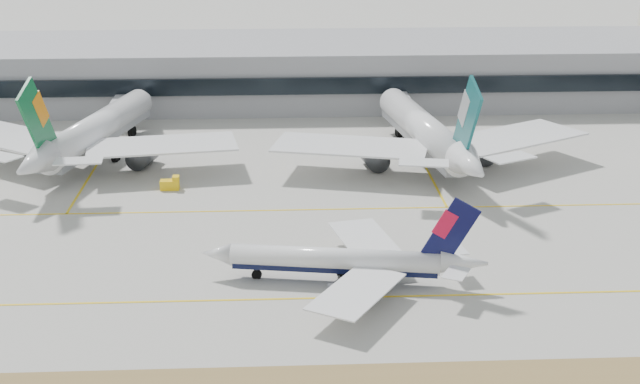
{
  "coord_description": "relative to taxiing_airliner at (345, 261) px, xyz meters",
  "views": [
    {
      "loc": [
        -6.09,
        -116.2,
        54.78
      ],
      "look_at": [
        0.52,
        18.0,
        7.5
      ],
      "focal_mm": 50.0,
      "sensor_mm": 36.0,
      "label": 1
    }
  ],
  "objects": [
    {
      "name": "ground",
      "position": [
        -3.22,
        0.13,
        -3.34
      ],
      "size": [
        3000.0,
        3000.0,
        0.0
      ],
      "primitive_type": "plane",
      "color": "#A7A49C",
      "rests_on": "ground"
    },
    {
      "name": "taxiing_airliner",
      "position": [
        0.0,
        0.0,
        0.0
      ],
      "size": [
        41.1,
        35.36,
        13.85
      ],
      "rotation": [
        0.0,
        0.0,
        2.98
      ],
      "color": "white",
      "rests_on": "ground"
    },
    {
      "name": "terminal",
      "position": [
        -3.22,
        114.97,
        4.16
      ],
      "size": [
        280.0,
        43.1,
        15.0
      ],
      "color": "gray",
      "rests_on": "ground"
    },
    {
      "name": "gse_b",
      "position": [
        -29.47,
        42.31,
        -2.29
      ],
      "size": [
        3.55,
        2.0,
        2.6
      ],
      "color": "yellow",
      "rests_on": "ground"
    },
    {
      "name": "widebody_cathay",
      "position": [
        20.71,
        56.23,
        2.9
      ],
      "size": [
        65.2,
        64.36,
        23.46
      ],
      "rotation": [
        0.0,
        0.0,
        1.71
      ],
      "color": "white",
      "rests_on": "ground"
    },
    {
      "name": "widebody_eva",
      "position": [
        -46.71,
        60.59,
        2.72
      ],
      "size": [
        62.18,
        61.94,
        22.78
      ],
      "rotation": [
        0.0,
        0.0,
        1.34
      ],
      "color": "white",
      "rests_on": "ground"
    }
  ]
}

